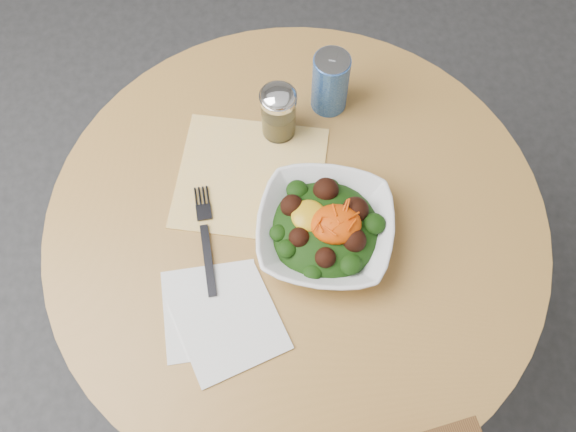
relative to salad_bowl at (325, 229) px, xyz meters
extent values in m
plane|color=#2D2C2F|center=(-0.05, 0.03, -0.78)|extent=(6.00, 6.00, 0.00)
cylinder|color=black|center=(-0.05, 0.03, -0.77)|extent=(0.52, 0.52, 0.03)
cylinder|color=black|center=(-0.05, 0.03, -0.43)|extent=(0.10, 0.10, 0.71)
cylinder|color=#C68D47|center=(-0.05, 0.03, -0.05)|extent=(0.90, 0.90, 0.04)
cube|color=orange|center=(-0.12, 0.13, -0.03)|extent=(0.31, 0.30, 0.00)
cube|color=silver|center=(-0.20, -0.12, -0.03)|extent=(0.17, 0.17, 0.00)
cube|color=silver|center=(-0.17, -0.14, -0.03)|extent=(0.21, 0.21, 0.00)
imported|color=silver|center=(0.00, 0.00, 0.00)|extent=(0.28, 0.28, 0.06)
ellipsoid|color=black|center=(0.00, 0.00, -0.01)|extent=(0.19, 0.19, 0.07)
ellipsoid|color=gold|center=(-0.03, 0.02, 0.02)|extent=(0.06, 0.06, 0.02)
ellipsoid|color=#DB3B04|center=(0.02, -0.01, 0.03)|extent=(0.09, 0.07, 0.04)
cube|color=black|center=(-0.21, -0.03, -0.03)|extent=(0.02, 0.13, 0.00)
cube|color=black|center=(-0.21, 0.08, -0.03)|extent=(0.03, 0.07, 0.00)
cylinder|color=silver|center=(-0.06, 0.23, 0.02)|extent=(0.06, 0.06, 0.10)
cylinder|color=olive|center=(-0.06, 0.23, 0.00)|extent=(0.05, 0.05, 0.05)
cylinder|color=silver|center=(-0.06, 0.23, 0.07)|extent=(0.07, 0.07, 0.01)
ellipsoid|color=silver|center=(-0.06, 0.23, 0.08)|extent=(0.06, 0.06, 0.03)
cylinder|color=navy|center=(0.04, 0.28, 0.03)|extent=(0.07, 0.07, 0.13)
cylinder|color=silver|center=(0.04, 0.28, 0.10)|extent=(0.07, 0.07, 0.00)
cube|color=silver|center=(0.04, 0.29, 0.10)|extent=(0.02, 0.02, 0.00)
camera|label=1|loc=(-0.11, -0.44, 1.00)|focal=40.00mm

